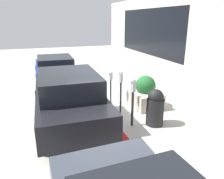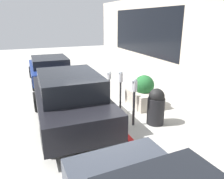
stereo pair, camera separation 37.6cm
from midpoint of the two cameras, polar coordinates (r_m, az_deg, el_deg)
name	(u,v)px [view 1 (the left image)]	position (r m, az deg, el deg)	size (l,w,h in m)	color
ground_plane	(109,115)	(7.71, 0.52, -6.59)	(40.00, 40.00, 0.00)	#ADAAA3
curb_strip	(106,114)	(7.68, -0.05, -6.54)	(24.50, 0.16, 0.04)	red
building_facade	(218,45)	(9.57, 27.07, 10.28)	(24.50, 0.17, 4.47)	beige
parking_meter_nearest	(133,94)	(6.63, 7.08, -1.32)	(0.19, 0.16, 1.53)	#232326
parking_meter_second	(121,85)	(7.54, 3.74, 1.23)	(0.16, 0.14, 1.53)	#232326
parking_meter_middle	(111,80)	(8.42, 0.94, 2.60)	(0.19, 0.16, 1.32)	#232326
planter_box	(145,94)	(8.41, 9.92, -1.19)	(1.32, 0.98, 1.20)	#B2A899
parked_car_middle	(69,97)	(6.96, -9.71, -1.97)	(4.64, 2.08, 1.66)	black
parked_car_rear	(55,68)	(12.07, -13.75, 5.51)	(4.19, 2.04, 1.33)	navy
trash_bin	(155,107)	(6.98, 12.74, -4.56)	(0.55, 0.55, 1.17)	black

